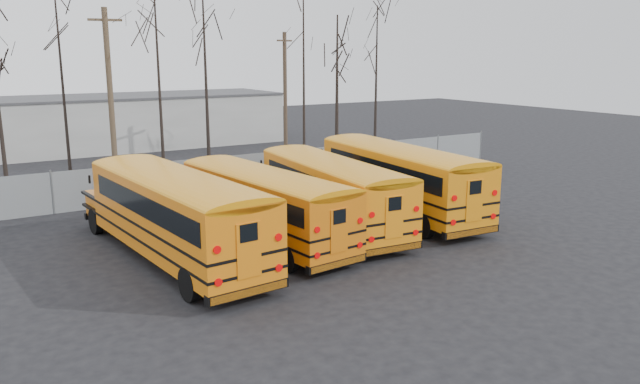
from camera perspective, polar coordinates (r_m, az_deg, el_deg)
ground at (r=23.69m, az=1.40°, el=-5.66°), size 120.00×120.00×0.00m
fence at (r=33.80m, az=-9.80°, el=1.47°), size 40.00×0.04×2.00m
distant_building at (r=53.07m, az=-16.06°, el=6.26°), size 22.00×8.00×4.00m
bus_a at (r=22.95m, az=-13.24°, el=-1.49°), size 3.74×12.17×3.36m
bus_b at (r=24.63m, az=-5.36°, el=-0.71°), size 3.58×11.01×3.03m
bus_c at (r=26.65m, az=0.93°, el=0.48°), size 3.47×11.29×3.11m
bus_d at (r=29.13m, az=7.10°, el=1.68°), size 3.57×12.04×3.33m
utility_pole_left at (r=35.64m, az=-18.60°, el=8.08°), size 1.74×0.30×9.75m
utility_pole_right at (r=44.76m, az=-3.20°, el=8.90°), size 1.49×0.72×8.84m
tree_3 at (r=36.94m, az=-22.52°, el=9.58°), size 0.26×0.26×12.15m
tree_4 at (r=34.91m, az=-14.49°, el=9.52°), size 0.26×0.26×11.55m
tree_5 at (r=38.29m, az=-10.38°, el=9.89°), size 0.26×0.26×11.47m
tree_6 at (r=37.89m, az=-1.50°, el=10.98°), size 0.26×0.26×12.69m
tree_7 at (r=38.84m, az=1.56°, el=8.78°), size 0.26×0.26×9.65m
tree_8 at (r=45.21m, az=5.15°, el=9.90°), size 0.26×0.26×10.63m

